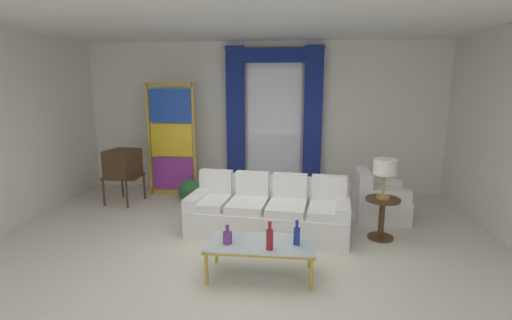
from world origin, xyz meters
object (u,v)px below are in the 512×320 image
at_px(bottle_crystal_tall, 270,238).
at_px(round_side_table, 382,215).
at_px(table_lamp_brass, 385,169).
at_px(bottle_amber_squat, 227,237).
at_px(peacock_figurine, 188,191).
at_px(couch_white_long, 269,211).
at_px(vintage_tv, 123,164).
at_px(armchair_white, 377,201).
at_px(stained_glass_divider, 172,142).
at_px(bottle_blue_decanter, 297,235).
at_px(coffee_table, 260,245).

relative_size(bottle_crystal_tall, round_side_table, 0.55).
bearing_deg(table_lamp_brass, bottle_crystal_tall, -136.67).
distance_m(bottle_amber_squat, peacock_figurine, 2.90).
distance_m(couch_white_long, vintage_tv, 3.01).
distance_m(bottle_crystal_tall, armchair_white, 2.79).
bearing_deg(table_lamp_brass, stained_glass_divider, 153.77).
height_order(bottle_crystal_tall, vintage_tv, vintage_tv).
height_order(couch_white_long, table_lamp_brass, table_lamp_brass).
distance_m(bottle_blue_decanter, armchair_white, 2.50).
xyz_separation_m(bottle_blue_decanter, table_lamp_brass, (1.21, 1.26, 0.50)).
bearing_deg(bottle_amber_squat, bottle_blue_decanter, 3.25).
distance_m(armchair_white, peacock_figurine, 3.36).
height_order(armchair_white, table_lamp_brass, table_lamp_brass).
height_order(couch_white_long, round_side_table, couch_white_long).
bearing_deg(table_lamp_brass, bottle_amber_squat, -146.74).
relative_size(bottle_crystal_tall, vintage_tv, 0.24).
bearing_deg(armchair_white, bottle_blue_decanter, -122.05).
bearing_deg(coffee_table, stained_glass_divider, 123.68).
relative_size(bottle_crystal_tall, stained_glass_divider, 0.15).
distance_m(coffee_table, stained_glass_divider, 3.71).
xyz_separation_m(bottle_amber_squat, round_side_table, (1.99, 1.30, -0.13)).
relative_size(bottle_blue_decanter, armchair_white, 0.35).
bearing_deg(armchair_white, stained_glass_divider, 165.93).
distance_m(couch_white_long, table_lamp_brass, 1.77).
height_order(bottle_amber_squat, round_side_table, bottle_amber_squat).
bearing_deg(couch_white_long, armchair_white, 22.98).
relative_size(bottle_blue_decanter, vintage_tv, 0.22).
relative_size(round_side_table, table_lamp_brass, 1.04).
relative_size(armchair_white, peacock_figurine, 1.41).
xyz_separation_m(couch_white_long, vintage_tv, (-2.77, 1.09, 0.42)).
xyz_separation_m(bottle_crystal_tall, stained_glass_divider, (-2.14, 3.21, 0.52)).
xyz_separation_m(couch_white_long, bottle_crystal_tall, (0.12, -1.53, 0.23)).
bearing_deg(bottle_crystal_tall, bottle_blue_decanter, 28.12).
relative_size(couch_white_long, bottle_blue_decanter, 8.25).
height_order(coffee_table, bottle_blue_decanter, bottle_blue_decanter).
xyz_separation_m(bottle_amber_squat, stained_glass_divider, (-1.65, 3.10, 0.57)).
xyz_separation_m(coffee_table, bottle_crystal_tall, (0.12, -0.17, 0.17)).
height_order(coffee_table, vintage_tv, vintage_tv).
relative_size(bottle_crystal_tall, table_lamp_brass, 0.57).
height_order(stained_glass_divider, peacock_figurine, stained_glass_divider).
bearing_deg(bottle_blue_decanter, table_lamp_brass, 46.19).
bearing_deg(peacock_figurine, round_side_table, -22.25).
bearing_deg(bottle_blue_decanter, coffee_table, 177.60).
relative_size(coffee_table, stained_glass_divider, 0.56).
bearing_deg(bottle_blue_decanter, bottle_amber_squat, -176.75).
xyz_separation_m(peacock_figurine, round_side_table, (3.21, -1.31, 0.14)).
height_order(armchair_white, peacock_figurine, armchair_white).
height_order(vintage_tv, round_side_table, vintage_tv).
bearing_deg(vintage_tv, stained_glass_divider, 37.84).
xyz_separation_m(coffee_table, bottle_amber_squat, (-0.37, -0.06, 0.12)).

